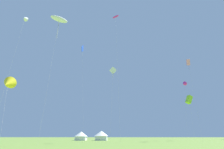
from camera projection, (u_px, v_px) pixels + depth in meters
kite_white_parafoil at (59, 19)px, 40.68m from camera, size 4.22×4.11×28.64m
kite_pink_box at (188, 62)px, 57.04m from camera, size 1.44×3.35×26.03m
kite_lime_box at (189, 100)px, 58.36m from camera, size 2.81×3.09×14.84m
kite_white_diamond at (113, 72)px, 42.48m from camera, size 1.94×1.15×17.98m
kite_magenta_parafoil at (116, 17)px, 50.74m from camera, size 2.30×2.49×35.66m
kite_blue_diamond at (82, 49)px, 60.01m from camera, size 2.73×3.02×32.20m
kite_yellow_delta at (8, 84)px, 33.60m from camera, size 3.95×3.95×12.83m
kite_magenta_delta at (184, 84)px, 61.85m from camera, size 3.20×2.30×20.36m
kite_white_delta at (25, 19)px, 50.90m from camera, size 1.54×3.24×35.69m
festival_tent_right at (81, 136)px, 55.79m from camera, size 4.27×4.27×2.77m
festival_tent_center at (101, 135)px, 55.51m from camera, size 4.63×4.63×3.01m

